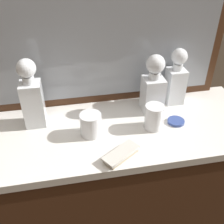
# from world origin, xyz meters

# --- Properties ---
(dresser) EXTENTS (1.27, 0.47, 0.84)m
(dresser) POSITION_xyz_m (0.00, 0.00, 0.42)
(dresser) COLOR #472816
(dresser) RESTS_ON ground_plane
(dresser_mirror) EXTENTS (1.10, 0.03, 0.59)m
(dresser_mirror) POSITION_xyz_m (0.00, 0.22, 1.14)
(dresser_mirror) COLOR #472816
(dresser_mirror) RESTS_ON dresser
(crystal_decanter_far_left) EXTENTS (0.08, 0.08, 0.29)m
(crystal_decanter_far_left) POSITION_xyz_m (-0.31, 0.09, 0.96)
(crystal_decanter_far_left) COLOR white
(crystal_decanter_far_left) RESTS_ON dresser
(crystal_decanter_right) EXTENTS (0.09, 0.09, 0.27)m
(crystal_decanter_right) POSITION_xyz_m (0.20, 0.10, 0.95)
(crystal_decanter_right) COLOR white
(crystal_decanter_right) RESTS_ON dresser
(crystal_decanter_rear) EXTENTS (0.08, 0.08, 0.27)m
(crystal_decanter_rear) POSITION_xyz_m (0.33, 0.15, 0.95)
(crystal_decanter_rear) COLOR white
(crystal_decanter_rear) RESTS_ON dresser
(crystal_tumbler_left) EXTENTS (0.09, 0.09, 0.10)m
(crystal_tumbler_left) POSITION_xyz_m (-0.09, -0.02, 0.89)
(crystal_tumbler_left) COLOR white
(crystal_tumbler_left) RESTS_ON dresser
(crystal_tumbler_far_left) EXTENTS (0.08, 0.08, 0.11)m
(crystal_tumbler_far_left) POSITION_xyz_m (0.17, -0.03, 0.89)
(crystal_tumbler_far_left) COLOR white
(crystal_tumbler_far_left) RESTS_ON dresser
(silver_brush_far_right) EXTENTS (0.15, 0.13, 0.02)m
(silver_brush_far_right) POSITION_xyz_m (-0.00, -0.17, 0.86)
(silver_brush_far_right) COLOR #B7A88C
(silver_brush_far_right) RESTS_ON dresser
(porcelain_dish) EXTENTS (0.07, 0.07, 0.01)m
(porcelain_dish) POSITION_xyz_m (0.28, -0.02, 0.85)
(porcelain_dish) COLOR #33478C
(porcelain_dish) RESTS_ON dresser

